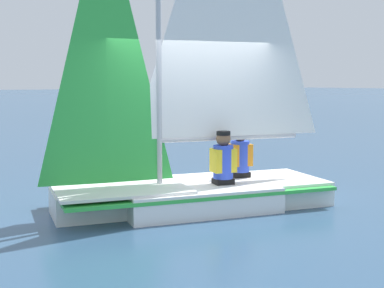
{
  "coord_description": "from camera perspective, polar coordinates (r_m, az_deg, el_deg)",
  "views": [
    {
      "loc": [
        -6.79,
        4.16,
        1.89
      ],
      "look_at": [
        0.0,
        0.0,
        0.97
      ],
      "focal_mm": 50.0,
      "sensor_mm": 36.0,
      "label": 1
    }
  ],
  "objects": [
    {
      "name": "ground_plane",
      "position": [
        8.19,
        -0.0,
        -6.75
      ],
      "size": [
        260.0,
        260.0,
        0.0
      ],
      "primitive_type": "plane",
      "color": "#2D4C6B"
    },
    {
      "name": "sailboat_main",
      "position": [
        8.04,
        0.23,
        -0.51
      ],
      "size": [
        2.41,
        4.32,
        5.95
      ],
      "rotation": [
        0.0,
        0.0,
        1.38
      ],
      "color": "white",
      "rests_on": "ground_plane"
    },
    {
      "name": "sailor_helm",
      "position": [
        8.03,
        3.35,
        -2.43
      ],
      "size": [
        0.35,
        0.38,
        1.16
      ],
      "rotation": [
        0.0,
        0.0,
        1.38
      ],
      "color": "black",
      "rests_on": "ground_plane"
    },
    {
      "name": "sailor_crew",
      "position": [
        8.64,
        5.14,
        -1.8
      ],
      "size": [
        0.35,
        0.38,
        1.16
      ],
      "rotation": [
        0.0,
        0.0,
        1.38
      ],
      "color": "black",
      "rests_on": "ground_plane"
    }
  ]
}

